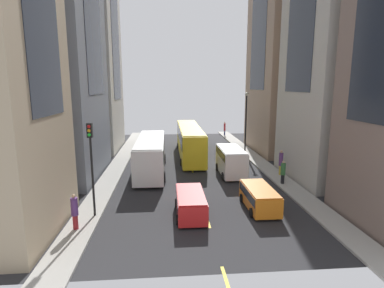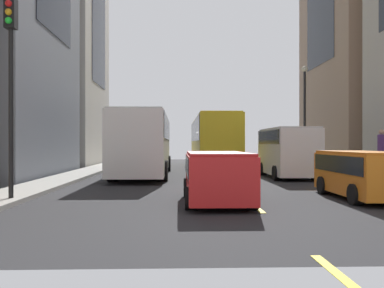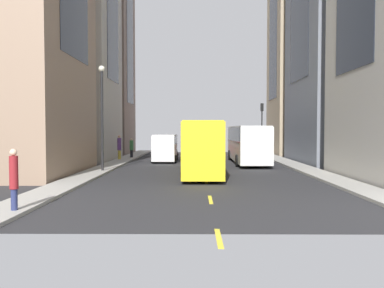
% 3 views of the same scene
% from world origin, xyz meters
% --- Properties ---
extents(ground_plane, '(41.17, 41.17, 0.00)m').
position_xyz_m(ground_plane, '(0.00, 0.00, 0.00)').
color(ground_plane, '#28282B').
extents(sidewalk_west, '(1.81, 44.00, 0.15)m').
position_xyz_m(sidewalk_west, '(-7.68, 0.00, 0.07)').
color(sidewalk_west, '#9E9B93').
rests_on(sidewalk_west, ground).
extents(sidewalk_east, '(1.81, 44.00, 0.15)m').
position_xyz_m(sidewalk_east, '(7.68, 0.00, 0.07)').
color(sidewalk_east, '#9E9B93').
rests_on(sidewalk_east, ground).
extents(lane_stripe_0, '(0.16, 2.00, 0.01)m').
position_xyz_m(lane_stripe_0, '(0.00, -21.00, 0.01)').
color(lane_stripe_0, yellow).
rests_on(lane_stripe_0, ground).
extents(lane_stripe_1, '(0.16, 2.00, 0.01)m').
position_xyz_m(lane_stripe_1, '(0.00, -15.00, 0.01)').
color(lane_stripe_1, yellow).
rests_on(lane_stripe_1, ground).
extents(lane_stripe_2, '(0.16, 2.00, 0.01)m').
position_xyz_m(lane_stripe_2, '(0.00, -9.00, 0.01)').
color(lane_stripe_2, yellow).
rests_on(lane_stripe_2, ground).
extents(lane_stripe_3, '(0.16, 2.00, 0.01)m').
position_xyz_m(lane_stripe_3, '(0.00, -3.00, 0.01)').
color(lane_stripe_3, yellow).
rests_on(lane_stripe_3, ground).
extents(lane_stripe_4, '(0.16, 2.00, 0.01)m').
position_xyz_m(lane_stripe_4, '(0.00, 3.00, 0.01)').
color(lane_stripe_4, yellow).
rests_on(lane_stripe_4, ground).
extents(lane_stripe_5, '(0.16, 2.00, 0.01)m').
position_xyz_m(lane_stripe_5, '(0.00, 9.00, 0.01)').
color(lane_stripe_5, yellow).
rests_on(lane_stripe_5, ground).
extents(lane_stripe_6, '(0.16, 2.00, 0.01)m').
position_xyz_m(lane_stripe_6, '(0.00, 15.00, 0.01)').
color(lane_stripe_6, yellow).
rests_on(lane_stripe_6, ground).
extents(lane_stripe_7, '(0.16, 2.00, 0.01)m').
position_xyz_m(lane_stripe_7, '(0.00, 21.00, 0.01)').
color(lane_stripe_7, yellow).
rests_on(lane_stripe_7, ground).
extents(building_west_2, '(8.12, 10.05, 29.48)m').
position_xyz_m(building_west_2, '(-12.81, 8.41, 14.74)').
color(building_west_2, '#B7B2A8').
rests_on(building_west_2, ground).
extents(building_east_2, '(6.69, 10.96, 34.94)m').
position_xyz_m(building_east_2, '(12.10, 5.41, 17.47)').
color(building_east_2, '#937760').
rests_on(building_east_2, ground).
extents(city_bus_white, '(2.80, 11.29, 3.35)m').
position_xyz_m(city_bus_white, '(-4.07, -3.38, 2.01)').
color(city_bus_white, silver).
rests_on(city_bus_white, ground).
extents(streetcar_yellow, '(2.70, 14.62, 3.59)m').
position_xyz_m(streetcar_yellow, '(0.23, 3.31, 2.13)').
color(streetcar_yellow, yellow).
rests_on(streetcar_yellow, ground).
extents(delivery_van_white, '(2.25, 5.29, 2.58)m').
position_xyz_m(delivery_van_white, '(3.53, -4.99, 1.51)').
color(delivery_van_white, white).
rests_on(delivery_van_white, ground).
extents(car_orange_0, '(1.95, 4.31, 1.53)m').
position_xyz_m(car_orange_0, '(3.77, -13.35, 0.90)').
color(car_orange_0, orange).
rests_on(car_orange_0, ground).
extents(car_red_1, '(1.96, 4.40, 1.52)m').
position_xyz_m(car_red_1, '(-1.01, -14.01, 0.90)').
color(car_red_1, red).
rests_on(car_red_1, ground).
extents(pedestrian_crossing_mid, '(0.40, 0.40, 2.11)m').
position_xyz_m(pedestrian_crossing_mid, '(-7.84, -15.76, 1.26)').
color(pedestrian_crossing_mid, maroon).
rests_on(pedestrian_crossing_mid, ground).
extents(pedestrian_walking_far, '(0.39, 0.39, 2.34)m').
position_xyz_m(pedestrian_walking_far, '(8.06, -5.87, 1.39)').
color(pedestrian_walking_far, gold).
rests_on(pedestrian_walking_far, ground).
extents(pedestrian_waiting_curb, '(0.40, 0.40, 1.99)m').
position_xyz_m(pedestrian_waiting_curb, '(7.29, -8.44, 1.19)').
color(pedestrian_waiting_curb, black).
rests_on(pedestrian_waiting_curb, ground).
extents(pedestrian_crossing_near, '(0.31, 0.31, 2.23)m').
position_xyz_m(pedestrian_crossing_near, '(7.24, 17.94, 1.36)').
color(pedestrian_crossing_near, navy).
rests_on(pedestrian_crossing_near, ground).
extents(traffic_light_near_corner, '(0.32, 0.44, 5.97)m').
position_xyz_m(traffic_light_near_corner, '(-7.18, -13.88, 4.29)').
color(traffic_light_near_corner, black).
rests_on(traffic_light_near_corner, ground).
extents(streetlamp_near, '(0.44, 0.44, 7.43)m').
position_xyz_m(streetlamp_near, '(7.28, 4.32, 4.67)').
color(streetlamp_near, black).
rests_on(streetlamp_near, ground).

